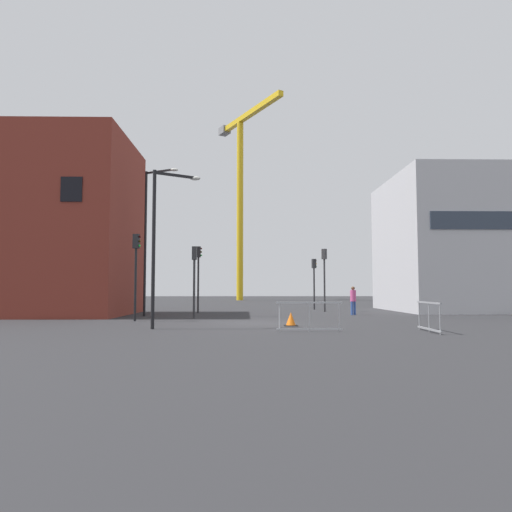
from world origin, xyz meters
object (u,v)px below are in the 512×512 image
streetlamp_tall (149,230)px  traffic_light_crosswalk (324,270)px  traffic_light_island (198,269)px  traffic_light_near (314,275)px  traffic_light_verge (136,263)px  traffic_light_corner (194,270)px  pedestrian_walking (353,298)px  traffic_cone_striped (291,320)px  construction_crane (241,180)px  streetlamp_short (161,232)px

streetlamp_tall → traffic_light_crosswalk: size_ratio=1.96×
traffic_light_island → traffic_light_near: traffic_light_island is taller
traffic_light_near → traffic_light_verge: traffic_light_verge is taller
traffic_light_near → traffic_light_corner: bearing=-126.3°
streetlamp_tall → pedestrian_walking: (11.96, 1.05, -3.95)m
streetlamp_tall → traffic_cone_striped: bearing=-44.2°
traffic_cone_striped → pedestrian_walking: bearing=61.6°
construction_crane → traffic_cone_striped: bearing=-86.6°
traffic_light_near → streetlamp_tall: bearing=-141.4°
streetlamp_tall → construction_crane: bearing=82.7°
traffic_light_near → traffic_light_island: bearing=-148.0°
construction_crane → traffic_light_island: 36.80m
traffic_light_corner → traffic_light_near: bearing=53.7°
traffic_light_island → traffic_light_near: (8.21, 5.13, -0.29)m
construction_crane → traffic_light_near: (5.88, -28.93, -14.04)m
traffic_light_island → traffic_light_corner: size_ratio=1.13×
streetlamp_short → traffic_light_verge: (-1.98, 4.44, -0.96)m
traffic_light_corner → pedestrian_walking: traffic_light_corner is taller
traffic_light_near → traffic_light_verge: (-10.47, -12.73, 0.24)m
pedestrian_walking → traffic_cone_striped: (-4.50, -8.30, -0.72)m
streetlamp_short → traffic_light_corner: bearing=84.5°
traffic_light_island → traffic_cone_striped: bearing=-65.1°
traffic_cone_striped → traffic_light_crosswalk: bearing=74.3°
traffic_light_corner → pedestrian_walking: bearing=19.4°
traffic_light_verge → traffic_light_corner: (2.60, 2.01, -0.26)m
traffic_light_island → traffic_light_crosswalk: size_ratio=1.00×
streetlamp_tall → traffic_light_island: (2.50, 3.44, -2.07)m
construction_crane → pedestrian_walking: construction_crane is taller
traffic_light_island → pedestrian_walking: size_ratio=2.53×
traffic_light_corner → traffic_cone_striped: (4.62, -5.10, -2.29)m
traffic_light_crosswalk → traffic_cone_striped: size_ratio=7.50×
pedestrian_walking → traffic_cone_striped: size_ratio=2.97×
traffic_light_near → traffic_light_corner: (-7.87, -10.72, -0.02)m
traffic_light_corner → streetlamp_tall: bearing=142.9°
streetlamp_tall → traffic_light_crosswalk: bearing=24.6°
traffic_light_island → traffic_cone_striped: 12.06m
traffic_light_near → pedestrian_walking: size_ratio=2.25×
traffic_light_near → traffic_light_crosswalk: (0.19, -3.58, 0.28)m
construction_crane → streetlamp_short: bearing=-93.2°
traffic_light_near → traffic_cone_striped: bearing=-101.6°
construction_crane → streetlamp_short: (-2.61, -46.10, -12.84)m
traffic_light_crosswalk → construction_crane: bearing=100.6°
construction_crane → streetlamp_short: construction_crane is taller
construction_crane → traffic_cone_striped: (2.63, -44.74, -16.35)m
traffic_light_verge → traffic_light_corner: size_ratio=1.11×
streetlamp_tall → traffic_light_verge: streetlamp_tall is taller
traffic_light_crosswalk → streetlamp_tall: bearing=-155.4°
traffic_light_crosswalk → traffic_light_near: bearing=93.0°
construction_crane → traffic_light_verge: 44.12m
construction_crane → streetlamp_tall: size_ratio=3.06×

